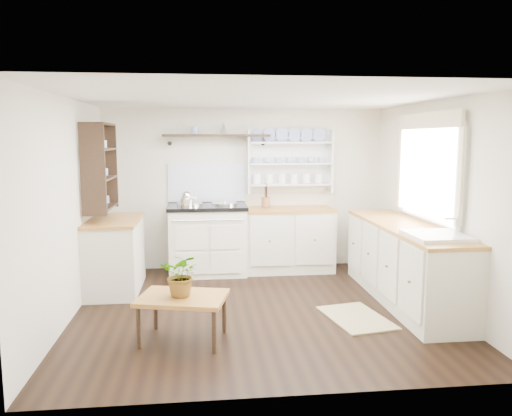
% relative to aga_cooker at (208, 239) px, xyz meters
% --- Properties ---
extents(floor, '(4.00, 3.80, 0.01)m').
position_rel_aga_cooker_xyz_m(floor, '(0.54, -1.57, -0.49)').
color(floor, black).
rests_on(floor, ground).
extents(wall_back, '(4.00, 0.02, 2.30)m').
position_rel_aga_cooker_xyz_m(wall_back, '(0.54, 0.33, 0.66)').
color(wall_back, beige).
rests_on(wall_back, ground).
extents(wall_right, '(0.02, 3.80, 2.30)m').
position_rel_aga_cooker_xyz_m(wall_right, '(2.54, -1.57, 0.66)').
color(wall_right, beige).
rests_on(wall_right, ground).
extents(wall_left, '(0.02, 3.80, 2.30)m').
position_rel_aga_cooker_xyz_m(wall_left, '(-1.46, -1.57, 0.66)').
color(wall_left, beige).
rests_on(wall_left, ground).
extents(ceiling, '(4.00, 3.80, 0.01)m').
position_rel_aga_cooker_xyz_m(ceiling, '(0.54, -1.57, 1.81)').
color(ceiling, white).
rests_on(ceiling, wall_back).
extents(window, '(0.08, 1.55, 1.22)m').
position_rel_aga_cooker_xyz_m(window, '(2.49, -1.42, 1.07)').
color(window, white).
rests_on(window, wall_right).
extents(aga_cooker, '(1.08, 0.75, 1.00)m').
position_rel_aga_cooker_xyz_m(aga_cooker, '(0.00, 0.00, 0.00)').
color(aga_cooker, white).
rests_on(aga_cooker, floor).
extents(back_cabinets, '(1.27, 0.63, 0.90)m').
position_rel_aga_cooker_xyz_m(back_cabinets, '(1.14, 0.03, -0.03)').
color(back_cabinets, beige).
rests_on(back_cabinets, floor).
extents(right_cabinets, '(0.62, 2.43, 0.90)m').
position_rel_aga_cooker_xyz_m(right_cabinets, '(2.24, -1.47, -0.03)').
color(right_cabinets, beige).
rests_on(right_cabinets, floor).
extents(belfast_sink, '(0.55, 0.60, 0.45)m').
position_rel_aga_cooker_xyz_m(belfast_sink, '(2.25, -2.22, 0.31)').
color(belfast_sink, white).
rests_on(belfast_sink, right_cabinets).
extents(left_cabinets, '(0.62, 1.13, 0.90)m').
position_rel_aga_cooker_xyz_m(left_cabinets, '(-1.16, -0.67, -0.03)').
color(left_cabinets, beige).
rests_on(left_cabinets, floor).
extents(plate_rack, '(1.20, 0.22, 0.90)m').
position_rel_aga_cooker_xyz_m(plate_rack, '(1.19, 0.29, 1.06)').
color(plate_rack, white).
rests_on(plate_rack, wall_back).
extents(high_shelf, '(1.50, 0.29, 0.16)m').
position_rel_aga_cooker_xyz_m(high_shelf, '(0.14, 0.21, 1.42)').
color(high_shelf, black).
rests_on(high_shelf, wall_back).
extents(left_shelving, '(0.28, 0.80, 1.05)m').
position_rel_aga_cooker_xyz_m(left_shelving, '(-1.30, -0.67, 1.06)').
color(left_shelving, black).
rests_on(left_shelving, wall_left).
extents(kettle, '(0.19, 0.19, 0.24)m').
position_rel_aga_cooker_xyz_m(kettle, '(-0.28, -0.12, 0.56)').
color(kettle, silver).
rests_on(kettle, aga_cooker).
extents(utensil_crock, '(0.12, 0.12, 0.14)m').
position_rel_aga_cooker_xyz_m(utensil_crock, '(0.83, 0.11, 0.49)').
color(utensil_crock, brown).
rests_on(utensil_crock, back_cabinets).
extents(center_table, '(0.90, 0.74, 0.43)m').
position_rel_aga_cooker_xyz_m(center_table, '(-0.27, -2.34, -0.11)').
color(center_table, brown).
rests_on(center_table, floor).
extents(potted_plant, '(0.44, 0.40, 0.41)m').
position_rel_aga_cooker_xyz_m(potted_plant, '(-0.27, -2.34, 0.14)').
color(potted_plant, '#3F7233').
rests_on(potted_plant, center_table).
extents(floor_rug, '(0.70, 0.94, 0.02)m').
position_rel_aga_cooker_xyz_m(floor_rug, '(1.52, -1.97, -0.48)').
color(floor_rug, olive).
rests_on(floor_rug, floor).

